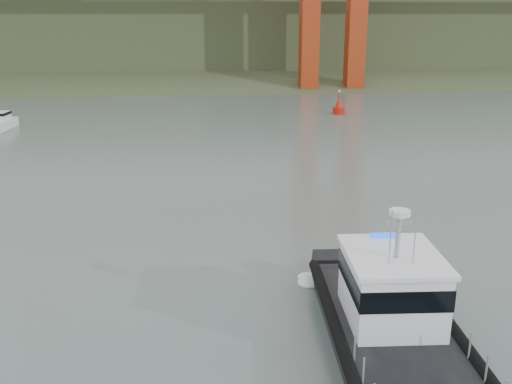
{
  "coord_description": "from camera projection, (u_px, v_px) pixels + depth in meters",
  "views": [
    {
      "loc": [
        -1.85,
        -22.6,
        12.43
      ],
      "look_at": [
        1.73,
        9.64,
        2.4
      ],
      "focal_mm": 40.0,
      "sensor_mm": 36.0,
      "label": 1
    }
  ],
  "objects": [
    {
      "name": "ground",
      "position": [
        241.0,
        308.0,
        25.33
      ],
      "size": [
        400.0,
        400.0,
        0.0
      ],
      "primitive_type": "plane",
      "color": "#54645E",
      "rests_on": "ground"
    },
    {
      "name": "headlands",
      "position": [
        198.0,
        39.0,
        142.41
      ],
      "size": [
        500.0,
        105.36,
        27.12
      ],
      "color": "#324427",
      "rests_on": "ground"
    },
    {
      "name": "patrol_boat",
      "position": [
        392.0,
        315.0,
        21.84
      ],
      "size": [
        5.21,
        12.43,
        5.9
      ],
      "rotation": [
        0.0,
        0.0,
        -0.07
      ],
      "color": "black",
      "rests_on": "ground"
    },
    {
      "name": "motorboat",
      "position": [
        1.0,
        123.0,
        65.21
      ],
      "size": [
        2.55,
        5.77,
        3.07
      ],
      "rotation": [
        0.0,
        0.0,
        -0.13
      ],
      "color": "silver",
      "rests_on": "ground"
    },
    {
      "name": "nav_buoy",
      "position": [
        339.0,
        107.0,
        75.44
      ],
      "size": [
        1.59,
        1.59,
        3.31
      ],
      "color": "#AA160B",
      "rests_on": "ground"
    }
  ]
}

